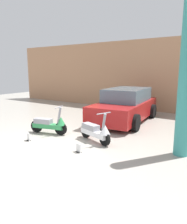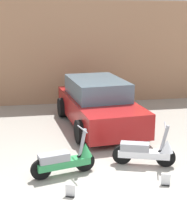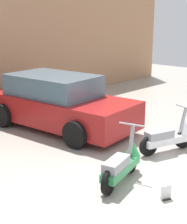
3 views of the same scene
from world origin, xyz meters
The scene contains 7 objects.
ground_plane centered at (0.00, 0.00, 0.00)m, with size 28.00×28.00×0.00m, color #9E998E.
wall_back centered at (0.00, 7.39, 2.02)m, with size 19.60×0.12×4.04m, color tan.
scooter_front_left centered at (-0.80, 0.81, 0.37)m, with size 1.47×0.66×1.05m.
scooter_front_right centered at (1.13, 0.97, 0.37)m, with size 1.44×0.74×1.04m.
car_rear_left centered at (0.58, 4.25, 0.72)m, with size 2.47×4.57×1.50m.
placard_near_left_scooter centered at (-0.82, -0.17, 0.11)m, with size 0.20×0.17×0.26m.
placard_near_right_scooter centered at (1.22, -0.05, 0.11)m, with size 0.20×0.16×0.26m.
Camera 2 is at (-1.43, -6.26, 3.47)m, focal length 55.00 mm.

